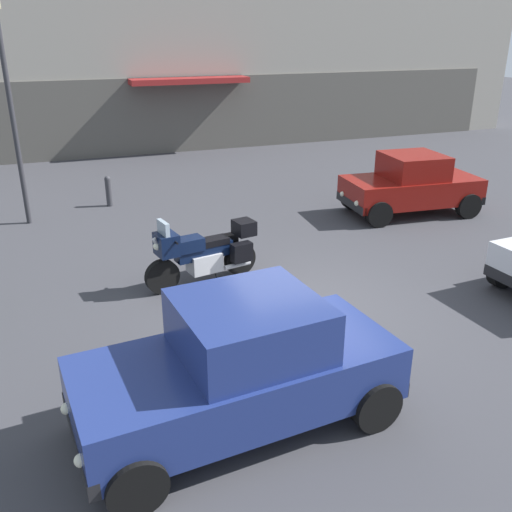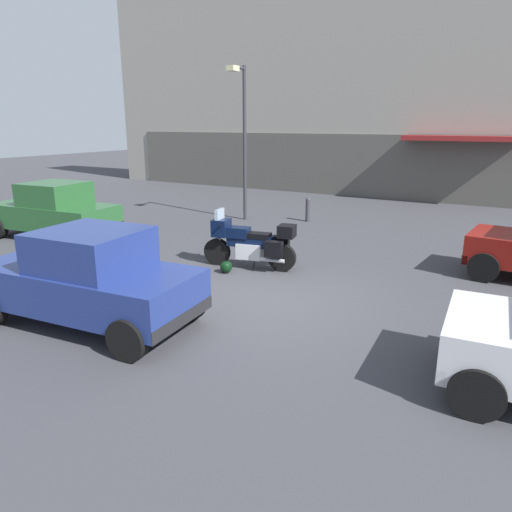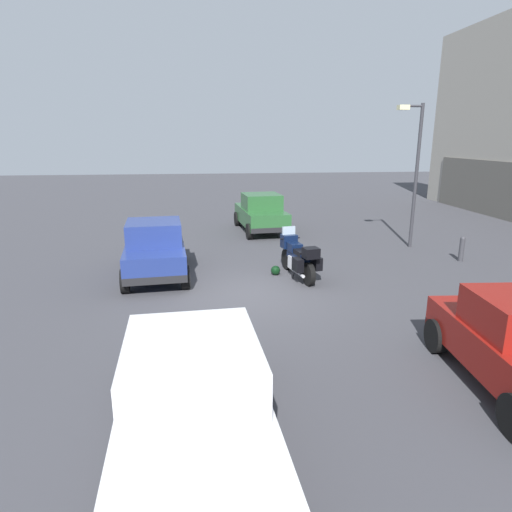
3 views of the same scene
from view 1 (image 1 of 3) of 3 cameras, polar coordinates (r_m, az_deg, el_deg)
name	(u,v)px [view 1 (image 1 of 3)]	position (r m, az deg, el deg)	size (l,w,h in m)	color
ground_plane	(297,310)	(9.72, 4.20, -5.46)	(80.00, 80.00, 0.00)	#38383D
building_facade_rear	(133,17)	(23.04, -12.39, 22.69)	(33.70, 3.40, 9.88)	gray
motorcycle	(204,252)	(10.50, -5.29, 0.40)	(2.25, 0.96, 1.36)	black
helmet	(199,291)	(10.08, -5.87, -3.56)	(0.28, 0.28, 0.28)	black
car_compact_side	(411,185)	(15.01, 15.49, 6.99)	(3.57, 1.96, 1.56)	maroon
car_wagon_end	(241,367)	(6.71, -1.58, -11.17)	(3.98, 2.09, 1.64)	navy
streetlamp_curbside	(9,96)	(14.31, -23.83, 14.67)	(0.28, 0.94, 5.09)	#2D2D33
bollard_curbside	(108,190)	(15.73, -14.77, 6.50)	(0.16, 0.16, 0.83)	#333338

